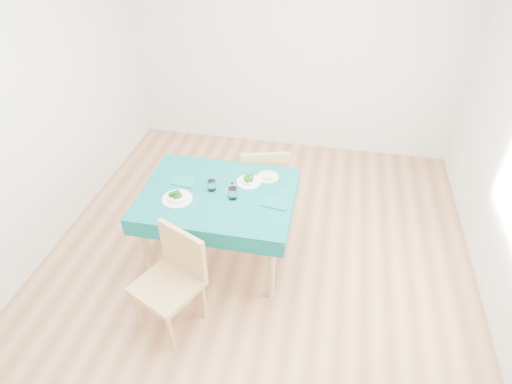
% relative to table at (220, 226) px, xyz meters
% --- Properties ---
extents(room_shell, '(4.02, 4.52, 2.73)m').
position_rel_table_xyz_m(room_shell, '(0.35, -0.04, 0.97)').
color(room_shell, '#94613D').
rests_on(room_shell, ground).
extents(table, '(1.31, 1.00, 0.76)m').
position_rel_table_xyz_m(table, '(0.00, 0.00, 0.00)').
color(table, '#085957').
rests_on(table, ground).
extents(chair_near, '(0.61, 0.63, 1.12)m').
position_rel_table_xyz_m(chair_near, '(-0.19, -0.80, 0.18)').
color(chair_near, tan).
rests_on(chair_near, ground).
extents(chair_far, '(0.59, 0.62, 1.17)m').
position_rel_table_xyz_m(chair_far, '(0.25, 0.76, 0.20)').
color(chair_far, tan).
rests_on(chair_far, ground).
extents(bowl_near, '(0.26, 0.26, 0.08)m').
position_rel_table_xyz_m(bowl_near, '(-0.30, -0.16, 0.42)').
color(bowl_near, white).
rests_on(bowl_near, table).
extents(bowl_far, '(0.22, 0.22, 0.07)m').
position_rel_table_xyz_m(bowl_far, '(0.23, 0.20, 0.41)').
color(bowl_far, white).
rests_on(bowl_far, table).
extents(fork_near, '(0.02, 0.17, 0.00)m').
position_rel_table_xyz_m(fork_near, '(-0.35, -0.16, 0.38)').
color(fork_near, silver).
rests_on(fork_near, table).
extents(knife_near, '(0.09, 0.18, 0.00)m').
position_rel_table_xyz_m(knife_near, '(-0.17, -0.16, 0.38)').
color(knife_near, silver).
rests_on(knife_near, table).
extents(fork_far, '(0.05, 0.17, 0.00)m').
position_rel_table_xyz_m(fork_far, '(0.08, 0.08, 0.38)').
color(fork_far, silver).
rests_on(fork_far, table).
extents(knife_far, '(0.12, 0.19, 0.00)m').
position_rel_table_xyz_m(knife_far, '(0.51, 0.08, 0.38)').
color(knife_far, silver).
rests_on(knife_far, table).
extents(napkin_near, '(0.21, 0.16, 0.01)m').
position_rel_table_xyz_m(napkin_near, '(-0.33, 0.09, 0.38)').
color(napkin_near, '#0B625F').
rests_on(napkin_near, table).
extents(napkin_far, '(0.24, 0.18, 0.01)m').
position_rel_table_xyz_m(napkin_far, '(0.51, -0.05, 0.39)').
color(napkin_far, '#0B625F').
rests_on(napkin_far, table).
extents(tumbler_center, '(0.07, 0.07, 0.09)m').
position_rel_table_xyz_m(tumbler_center, '(-0.06, 0.03, 0.43)').
color(tumbler_center, white).
rests_on(tumbler_center, table).
extents(tumbler_side, '(0.08, 0.08, 0.10)m').
position_rel_table_xyz_m(tumbler_side, '(0.15, -0.05, 0.43)').
color(tumbler_side, white).
rests_on(tumbler_side, table).
extents(side_plate, '(0.20, 0.20, 0.01)m').
position_rel_table_xyz_m(side_plate, '(0.39, 0.31, 0.38)').
color(side_plate, '#C9DC6B').
rests_on(side_plate, table).
extents(bread_slice, '(0.11, 0.11, 0.01)m').
position_rel_table_xyz_m(bread_slice, '(0.39, 0.31, 0.40)').
color(bread_slice, beige).
rests_on(bread_slice, side_plate).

